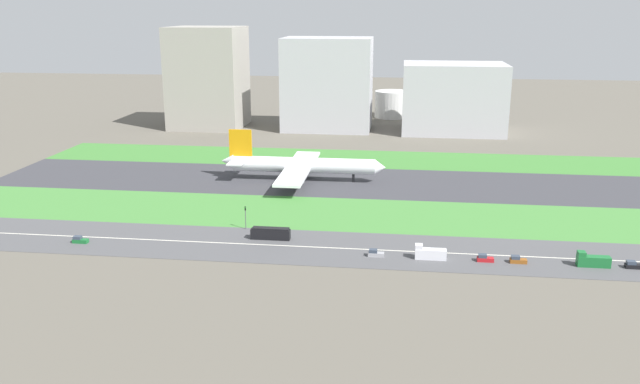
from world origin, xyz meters
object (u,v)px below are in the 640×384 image
Objects in this scene: airliner at (299,165)px; bus_0 at (271,233)px; office_tower at (453,98)px; fuel_tank_west at (342,106)px; truck_1 at (592,261)px; traffic_light at (246,216)px; hangar_building at (327,84)px; car_1 at (485,258)px; truck_0 at (430,253)px; car_4 at (518,260)px; terminal_building at (208,77)px; car_3 at (80,240)px; fuel_tank_centre at (392,104)px; car_2 at (633,265)px; car_0 at (375,253)px.

airliner is 5.60× the size of bus_0.
fuel_tank_west is at bearing 145.14° from office_tower.
traffic_light is (-97.41, 17.99, 2.62)m from truck_1.
hangar_building is at bearing -95.10° from fuel_tank_west.
car_1 is (-27.67, 0.00, -0.75)m from truck_1.
traffic_light is 175.32m from hangar_building.
hangar_building is at bearing -75.40° from truck_0.
car_4 is 0.08× the size of terminal_building.
airliner is 14.77× the size of car_4.
bus_0 is 0.62× the size of fuel_tank_west.
truck_1 is at bearing -40.86° from airliner.
truck_0 is at bearing -79.02° from fuel_tank_west.
fuel_tank_centre is (85.10, 237.00, 7.22)m from car_3.
truck_1 is 214.30m from hangar_building.
office_tower is at bearing -95.54° from truck_0.
car_2 is (98.32, -10.00, -0.90)m from bus_0.
car_4 is 0.08× the size of office_tower.
office_tower is 79.63m from fuel_tank_west.
car_2 is 246.52m from fuel_tank_centre.
bus_0 is (-88.04, 10.00, 0.15)m from truck_1.
bus_0 is 0.21× the size of office_tower.
hangar_building is at bearing -64.34° from truck_1.
car_0 is 44.46m from traffic_light.
car_2 is 219.00m from hangar_building.
car_4 is (23.18, 0.00, -0.75)m from truck_0.
truck_1 is 0.45× the size of fuel_tank_west.
truck_0 is 0.15× the size of office_tower.
bus_0 is 0.23× the size of hangar_building.
office_tower is 2.56× the size of fuel_tank_centre.
car_2 is at bearing -180.00° from truck_1.
bus_0 is 2.64× the size of car_4.
fuel_tank_west is (54.03, 237.00, 5.63)m from car_3.
terminal_building reaches higher than fuel_tank_west.
fuel_tank_centre is (35.09, 45.00, -16.92)m from hangar_building.
hangar_building reaches higher than car_1.
car_2 is at bearing -79.98° from office_tower.
car_0 is 0.61× the size of traffic_light.
terminal_building is 1.11× the size of hangar_building.
car_0 is 29.22m from car_1.
terminal_building is (-132.31, 192.00, 26.89)m from car_1.
truck_0 is 0.15× the size of terminal_building.
office_tower is (-4.56, 192.00, 17.57)m from car_4.
hangar_building reaches higher than office_tower.
fuel_tank_centre is at bearing -89.93° from car_0.
bus_0 reaches higher than car_4.
hangar_building reaches higher than car_2.
traffic_light is (-107.69, 17.99, 3.37)m from car_2.
car_0 is at bearing -82.47° from fuel_tank_west.
office_tower is (66.55, 114.00, 12.26)m from airliner.
car_1 is at bearing -0.00° from truck_1.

